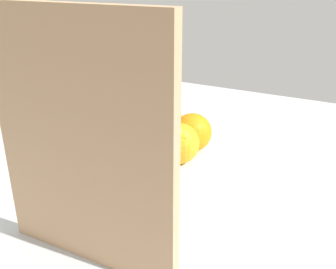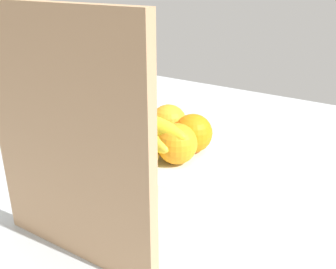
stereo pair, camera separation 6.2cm
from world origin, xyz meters
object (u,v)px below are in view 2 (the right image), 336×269
Objects in this scene: orange_front_left at (193,133)px; fruit_bowl at (168,164)px; banana_bunch at (150,135)px; thermos_tumbler at (86,108)px; orange_front_right at (169,123)px; cutting_board at (67,143)px; jar_lid at (109,126)px; orange_back_left at (177,144)px; orange_center at (141,139)px.

fruit_bowl is at bearing 42.56° from orange_front_left.
banana_bunch is 1.05× the size of thermos_tumbler.
orange_front_right is 0.22× the size of cutting_board.
banana_bunch is (6.28, 6.21, 0.25)cm from orange_front_left.
orange_front_right is (7.43, -2.28, 0.00)cm from orange_front_left.
orange_front_right is (3.65, -5.75, 6.50)cm from fruit_bowl.
jar_lid is at bearing -31.80° from banana_bunch.
orange_back_left is 0.45× the size of thermos_tumbler.
orange_center is at bearing 56.21° from fruit_bowl.
orange_front_right is 1.00× the size of orange_center.
orange_center is 0.22× the size of cutting_board.
orange_front_right is at bearing -87.23° from orange_center.
orange_front_left is 0.42× the size of banana_bunch.
orange_front_left is at bearing -89.61° from orange_back_left.
orange_front_left is 1.00× the size of orange_front_right.
orange_front_right is 1.11× the size of jar_lid.
banana_bunch reaches higher than orange_back_left.
thermos_tumbler is at bearing -11.14° from orange_back_left.
fruit_bowl is at bearing 122.41° from orange_front_right.
orange_back_left is 1.11× the size of jar_lid.
orange_front_right is 0.45× the size of thermos_tumbler.
cutting_board is (-4.53, 24.83, 8.70)cm from banana_bunch.
orange_front_right is at bearing -57.59° from fruit_bowl.
thermos_tumbler reaches higher than fruit_bowl.
orange_front_right is 10.46cm from orange_center.
orange_back_left is at bearing 153.80° from jar_lid.
orange_back_left is at bearing -95.08° from cutting_board.
banana_bunch reaches higher than fruit_bowl.
cutting_board is at bearing 85.89° from orange_back_left.
orange_front_right is at bearing -173.29° from thermos_tumbler.
orange_front_right reaches higher than fruit_bowl.
banana_bunch is at bearing 47.68° from fruit_bowl.
jar_lid is (27.47, -12.74, -1.87)cm from fruit_bowl.
orange_center is 1.00× the size of orange_back_left.
fruit_bowl is 30.34cm from jar_lid.
cutting_board reaches higher than thermos_tumbler.
cutting_board reaches higher than orange_center.
orange_front_left is 8.83cm from banana_bunch.
jar_lid is at bearing -16.36° from orange_front_right.
banana_bunch is 0.52× the size of cutting_board.
orange_back_left is (-3.82, 2.65, 6.50)cm from fruit_bowl.
jar_lid is (23.82, -6.99, -8.36)cm from orange_front_right.
fruit_bowl is at bearing 155.12° from jar_lid.
orange_front_left is 10.70cm from orange_center.
orange_center is at bearing 71.74° from banana_bunch.
orange_front_left is 32.35cm from cutting_board.
thermos_tumbler is at bearing -7.01° from fruit_bowl.
fruit_bowl is 0.74× the size of cutting_board.
cutting_board is (-5.17, 22.87, 8.95)cm from orange_center.
fruit_bowl is 8.28cm from orange_front_left.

